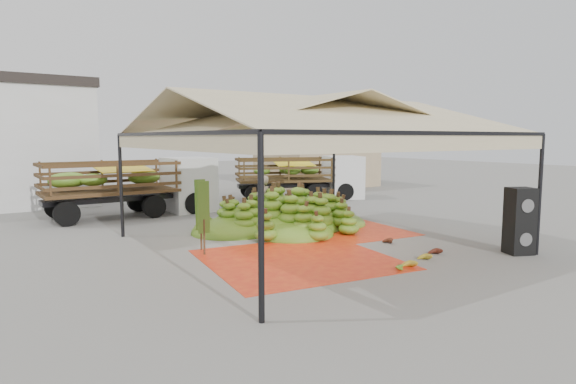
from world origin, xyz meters
TOP-DOWN VIEW (x-y plane):
  - ground at (0.00, 0.00)m, footprint 90.00×90.00m
  - canopy_tent at (0.00, 0.00)m, footprint 8.10×8.10m
  - building_tan at (10.00, 13.00)m, footprint 6.30×5.30m
  - tarp_left at (-1.24, -1.09)m, footprint 4.82×4.64m
  - tarp_right at (2.00, 1.24)m, footprint 4.01×4.17m
  - banana_heap at (0.74, 2.37)m, footprint 6.91×6.03m
  - hand_yellow_a at (1.18, -2.85)m, footprint 0.58×0.53m
  - hand_yellow_b at (0.34, -3.13)m, footprint 0.63×0.60m
  - hand_red_a at (1.76, -1.03)m, footprint 0.54×0.46m
  - hand_red_b at (1.84, -2.63)m, footprint 0.59×0.55m
  - hand_green at (0.01, -3.04)m, footprint 0.54×0.54m
  - hanging_bunches at (0.77, -1.15)m, footprint 1.74×0.24m
  - speaker_stack at (3.70, -3.70)m, footprint 0.77×0.73m
  - banana_leaves at (-2.73, 0.81)m, footprint 0.96×1.36m
  - vendor at (0.12, 2.82)m, footprint 0.72×0.59m
  - truck_left at (-2.38, 7.75)m, footprint 6.21×2.25m
  - truck_right at (5.69, 8.25)m, footprint 6.23×4.06m

SIDE VIEW (x-z plane):
  - ground at x=0.00m, z-range 0.00..0.00m
  - banana_leaves at x=-2.73m, z-range -1.85..1.85m
  - tarp_right at x=2.00m, z-range 0.00..0.01m
  - tarp_left at x=-1.24m, z-range 0.00..0.01m
  - hand_green at x=0.01m, z-range 0.00..0.19m
  - hand_yellow_a at x=1.18m, z-range 0.00..0.21m
  - hand_red_b at x=1.84m, z-range 0.00..0.22m
  - hand_red_a at x=1.76m, z-range 0.00..0.22m
  - hand_yellow_b at x=0.34m, z-range 0.00..0.23m
  - banana_heap at x=0.74m, z-range 0.00..1.31m
  - speaker_stack at x=3.70m, z-range 0.00..1.67m
  - vendor at x=0.12m, z-range 0.00..1.71m
  - truck_right at x=5.69m, z-range 0.24..2.26m
  - truck_left at x=-2.38m, z-range 0.25..2.37m
  - building_tan at x=10.00m, z-range 0.02..4.12m
  - hanging_bunches at x=0.77m, z-range 2.52..2.72m
  - canopy_tent at x=0.00m, z-range 1.30..5.30m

